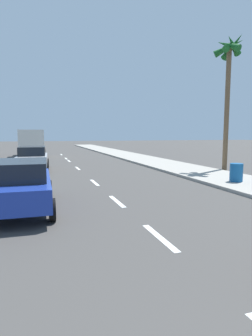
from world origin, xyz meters
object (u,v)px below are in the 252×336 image
at_px(parked_car_silver, 33,158).
at_px(palm_tree_mid, 229,66).
at_px(trash_bin_near, 236,173).
at_px(parked_car_blue, 18,184).
at_px(delivery_truck, 31,142).

xyz_separation_m(parked_car_silver, palm_tree_mid, (11.81, -4.08, 5.73)).
bearing_deg(palm_tree_mid, trash_bin_near, -120.77).
relative_size(parked_car_blue, palm_tree_mid, 0.55).
bearing_deg(delivery_truck, parked_car_silver, -89.59).
relative_size(parked_car_silver, trash_bin_near, 5.12).
height_order(parked_car_blue, parked_car_silver, same).
distance_m(delivery_truck, trash_bin_near, 22.54).
distance_m(palm_tree_mid, trash_bin_near, 7.82).
bearing_deg(delivery_truck, palm_tree_mid, -54.00).
relative_size(parked_car_silver, delivery_truck, 0.70).
bearing_deg(parked_car_blue, delivery_truck, 90.85).
relative_size(parked_car_blue, delivery_truck, 0.74).
height_order(parked_car_blue, delivery_truck, delivery_truck).
bearing_deg(parked_car_blue, parked_car_silver, 89.22).
bearing_deg(palm_tree_mid, delivery_truck, 126.91).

